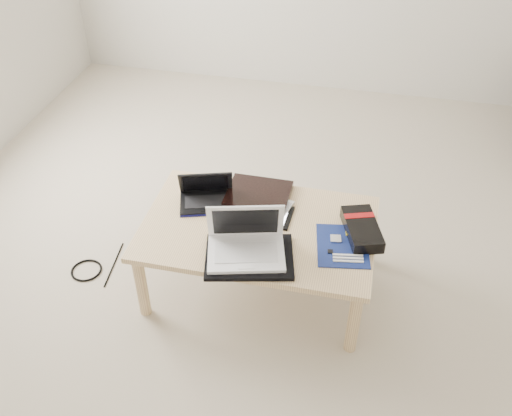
% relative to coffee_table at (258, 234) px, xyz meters
% --- Properties ---
extents(ground, '(4.00, 4.00, 0.00)m').
position_rel_coffee_table_xyz_m(ground, '(-0.01, 0.27, -0.35)').
color(ground, '#BDB099').
rests_on(ground, ground).
extents(coffee_table, '(1.10, 0.70, 0.40)m').
position_rel_coffee_table_xyz_m(coffee_table, '(0.00, 0.00, 0.00)').
color(coffee_table, '#E1C287').
rests_on(coffee_table, ground).
extents(book, '(0.32, 0.26, 0.03)m').
position_rel_coffee_table_xyz_m(book, '(-0.05, 0.22, 0.06)').
color(book, black).
rests_on(book, coffee_table).
extents(netbook, '(0.31, 0.26, 0.18)m').
position_rel_coffee_table_xyz_m(netbook, '(-0.29, 0.12, 0.09)').
color(netbook, black).
rests_on(netbook, coffee_table).
extents(tablet, '(0.24, 0.18, 0.01)m').
position_rel_coffee_table_xyz_m(tablet, '(0.03, 0.08, 0.05)').
color(tablet, black).
rests_on(tablet, coffee_table).
extents(remote, '(0.10, 0.23, 0.02)m').
position_rel_coffee_table_xyz_m(remote, '(0.09, 0.09, 0.06)').
color(remote, silver).
rests_on(remote, coffee_table).
extents(neoprene_sleeve, '(0.44, 0.36, 0.02)m').
position_rel_coffee_table_xyz_m(neoprene_sleeve, '(0.01, -0.22, 0.06)').
color(neoprene_sleeve, black).
rests_on(neoprene_sleeve, coffee_table).
extents(white_laptop, '(0.39, 0.32, 0.24)m').
position_rel_coffee_table_xyz_m(white_laptop, '(-0.01, -0.20, 0.12)').
color(white_laptop, white).
rests_on(white_laptop, neoprene_sleeve).
extents(motherboard, '(0.27, 0.32, 0.01)m').
position_rel_coffee_table_xyz_m(motherboard, '(0.41, -0.05, 0.05)').
color(motherboard, '#0D1853').
rests_on(motherboard, coffee_table).
extents(gpu_box, '(0.22, 0.31, 0.06)m').
position_rel_coffee_table_xyz_m(gpu_box, '(0.48, 0.05, 0.08)').
color(gpu_box, black).
rests_on(gpu_box, coffee_table).
extents(cable_coil, '(0.12, 0.12, 0.01)m').
position_rel_coffee_table_xyz_m(cable_coil, '(-0.05, 0.04, 0.05)').
color(cable_coil, black).
rests_on(cable_coil, coffee_table).
extents(floor_cable_coil, '(0.21, 0.21, 0.01)m').
position_rel_coffee_table_xyz_m(floor_cable_coil, '(-0.91, -0.11, -0.35)').
color(floor_cable_coil, black).
rests_on(floor_cable_coil, ground).
extents(floor_cable_trail, '(0.04, 0.33, 0.01)m').
position_rel_coffee_table_xyz_m(floor_cable_trail, '(-0.79, -0.03, -0.35)').
color(floor_cable_trail, black).
rests_on(floor_cable_trail, ground).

